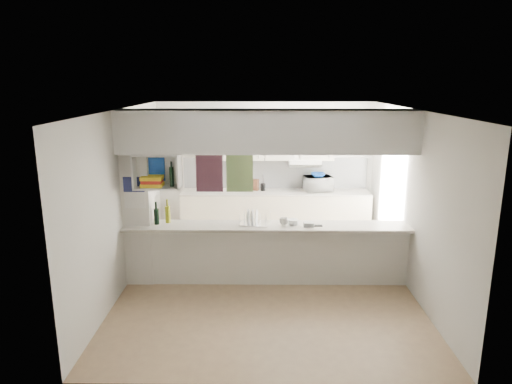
{
  "coord_description": "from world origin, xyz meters",
  "views": [
    {
      "loc": [
        -0.09,
        -6.41,
        2.99
      ],
      "look_at": [
        -0.16,
        0.5,
        1.3
      ],
      "focal_mm": 32.0,
      "sensor_mm": 36.0,
      "label": 1
    }
  ],
  "objects_px": {
    "bowl": "(318,175)",
    "dish_rack": "(255,218)",
    "wine_bottles": "(162,215)",
    "microwave": "(318,184)"
  },
  "relations": [
    {
      "from": "dish_rack",
      "to": "wine_bottles",
      "type": "distance_m",
      "value": 1.38
    },
    {
      "from": "bowl",
      "to": "dish_rack",
      "type": "relative_size",
      "value": 0.58
    },
    {
      "from": "bowl",
      "to": "wine_bottles",
      "type": "bearing_deg",
      "value": -141.34
    },
    {
      "from": "microwave",
      "to": "dish_rack",
      "type": "height_order",
      "value": "microwave"
    },
    {
      "from": "bowl",
      "to": "dish_rack",
      "type": "bearing_deg",
      "value": -119.94
    },
    {
      "from": "wine_bottles",
      "to": "dish_rack",
      "type": "bearing_deg",
      "value": -0.13
    },
    {
      "from": "dish_rack",
      "to": "wine_bottles",
      "type": "xyz_separation_m",
      "value": [
        -1.38,
        0.0,
        0.04
      ]
    },
    {
      "from": "dish_rack",
      "to": "wine_bottles",
      "type": "relative_size",
      "value": 1.32
    },
    {
      "from": "bowl",
      "to": "dish_rack",
      "type": "distance_m",
      "value": 2.37
    },
    {
      "from": "microwave",
      "to": "bowl",
      "type": "bearing_deg",
      "value": 58.4
    }
  ]
}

